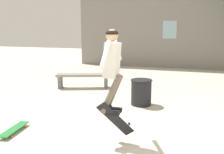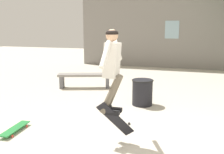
{
  "view_description": "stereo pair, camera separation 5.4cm",
  "coord_description": "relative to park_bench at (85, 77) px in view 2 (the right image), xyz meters",
  "views": [
    {
      "loc": [
        0.9,
        -3.57,
        2.06
      ],
      "look_at": [
        -0.38,
        0.5,
        1.22
      ],
      "focal_mm": 40.0,
      "sensor_mm": 36.0,
      "label": 1
    },
    {
      "loc": [
        0.95,
        -3.55,
        2.06
      ],
      "look_at": [
        -0.38,
        0.5,
        1.22
      ],
      "focal_mm": 40.0,
      "sensor_mm": 36.0,
      "label": 2
    }
  ],
  "objects": [
    {
      "name": "building_backdrop",
      "position": [
        2.65,
        5.64,
        2.06
      ],
      "size": [
        10.78,
        0.52,
        5.82
      ],
      "color": "gray",
      "rests_on": "ground_plane"
    },
    {
      "name": "park_bench",
      "position": [
        0.0,
        0.0,
        0.0
      ],
      "size": [
        1.87,
        1.03,
        0.5
      ],
      "rotation": [
        0.0,
        0.0,
        0.35
      ],
      "color": "gray",
      "rests_on": "ground_plane"
    },
    {
      "name": "trash_bin",
      "position": [
        2.31,
        -1.34,
        0.0
      ],
      "size": [
        0.59,
        0.59,
        0.7
      ],
      "color": "black",
      "rests_on": "ground_plane"
    },
    {
      "name": "skater",
      "position": [
        2.25,
        -3.76,
        1.08
      ],
      "size": [
        0.39,
        1.2,
        1.48
      ],
      "rotation": [
        0.0,
        0.0,
        0.04
      ],
      "color": "silver"
    },
    {
      "name": "skateboard_flipping",
      "position": [
        2.33,
        -3.82,
        0.11
      ],
      "size": [
        0.64,
        0.33,
        0.69
      ],
      "rotation": [
        0.0,
        0.0,
        0.5
      ],
      "color": "black"
    },
    {
      "name": "skateboard_resting",
      "position": [
        0.24,
        -3.93,
        -0.3
      ],
      "size": [
        0.29,
        0.84,
        0.08
      ],
      "rotation": [
        0.0,
        0.0,
        4.82
      ],
      "color": "#237F38",
      "rests_on": "ground_plane"
    }
  ]
}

